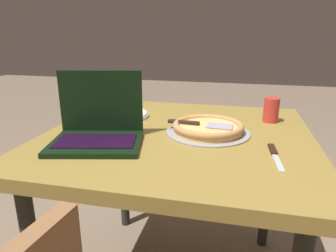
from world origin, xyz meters
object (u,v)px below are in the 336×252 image
Objects in this scene: dining_table at (178,150)px; drink_cup at (271,110)px; pizza_tray at (208,128)px; table_knife at (275,154)px; laptop at (98,128)px; pizza_plate at (122,114)px.

drink_cup is (0.37, 0.24, 0.13)m from dining_table.
pizza_tray reaches higher than dining_table.
dining_table is 0.39m from table_knife.
drink_cup is (0.25, 0.22, 0.03)m from pizza_tray.
laptop is at bearing -153.08° from pizza_tray.
dining_table is 0.34m from laptop.
laptop is 1.44× the size of pizza_plate.
dining_table is at bearing -28.05° from pizza_plate.
drink_cup is (0.02, 0.40, 0.05)m from table_knife.
drink_cup reaches higher than dining_table.
pizza_tray is (0.42, -0.14, 0.01)m from pizza_plate.
laptop is 0.62m from table_knife.
dining_table is at bearing 155.69° from table_knife.
laptop is (-0.26, -0.17, 0.13)m from dining_table.
pizza_tray is at bearing 9.20° from dining_table.
laptop is at bearing -146.61° from dining_table.
dining_table is 4.16× the size of pizza_plate.
drink_cup is (0.67, 0.08, 0.04)m from pizza_plate.
drink_cup reaches higher than pizza_plate.
dining_table is at bearing -170.80° from pizza_tray.
laptop is 1.09× the size of pizza_tray.
dining_table is 4.82× the size of table_knife.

